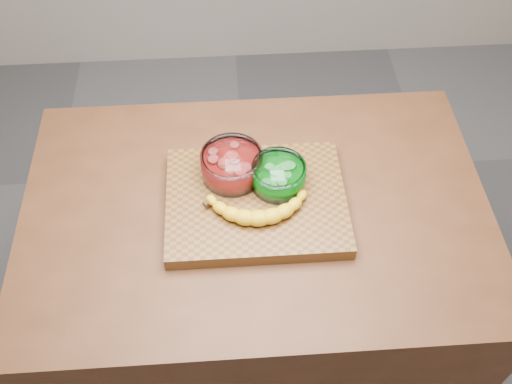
{
  "coord_description": "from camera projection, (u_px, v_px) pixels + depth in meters",
  "views": [
    {
      "loc": [
        -0.06,
        -0.87,
        2.07
      ],
      "look_at": [
        0.0,
        0.0,
        0.96
      ],
      "focal_mm": 40.0,
      "sensor_mm": 36.0,
      "label": 1
    }
  ],
  "objects": [
    {
      "name": "banana",
      "position": [
        258.0,
        208.0,
        1.38
      ],
      "size": [
        0.29,
        0.13,
        0.04
      ],
      "primitive_type": null,
      "color": "gold",
      "rests_on": "cutting_board"
    },
    {
      "name": "cutting_board",
      "position": [
        256.0,
        202.0,
        1.44
      ],
      "size": [
        0.45,
        0.35,
        0.04
      ],
      "primitive_type": "cube",
      "color": "brown",
      "rests_on": "counter"
    },
    {
      "name": "ground",
      "position": [
        256.0,
        348.0,
        2.16
      ],
      "size": [
        3.5,
        3.5,
        0.0
      ],
      "primitive_type": "plane",
      "color": "#5C5C61",
      "rests_on": "ground"
    },
    {
      "name": "counter",
      "position": [
        256.0,
        291.0,
        1.81
      ],
      "size": [
        1.2,
        0.8,
        0.9
      ],
      "primitive_type": "cube",
      "color": "#502C18",
      "rests_on": "ground"
    },
    {
      "name": "bowl_green",
      "position": [
        278.0,
        175.0,
        1.43
      ],
      "size": [
        0.14,
        0.14,
        0.06
      ],
      "color": "white",
      "rests_on": "cutting_board"
    },
    {
      "name": "bowl_red",
      "position": [
        232.0,
        165.0,
        1.44
      ],
      "size": [
        0.16,
        0.16,
        0.07
      ],
      "color": "white",
      "rests_on": "cutting_board"
    }
  ]
}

